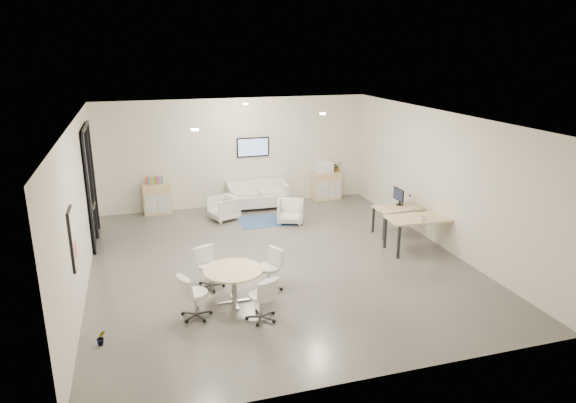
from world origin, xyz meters
The scene contains 21 objects.
room_shell centered at (0.00, 0.00, 1.60)m, with size 9.60×10.60×4.80m.
glass_door centered at (-3.95, 2.51, 1.50)m, with size 0.09×1.90×2.85m.
artwork centered at (-3.97, -1.60, 1.55)m, with size 0.05×0.54×1.04m.
wall_tv centered at (0.50, 4.46, 1.75)m, with size 0.98×0.06×0.58m.
ceiling_spots centered at (-0.20, 0.83, 3.18)m, with size 3.14×4.14×0.03m.
sideboard_left centered at (-2.37, 4.27, 0.44)m, with size 0.78×0.41×0.88m.
sideboard_right centered at (2.79, 4.26, 0.44)m, with size 0.88×0.43×0.88m.
books centered at (-2.41, 4.27, 0.99)m, with size 0.46×0.14×0.22m.
printer centered at (2.70, 4.26, 1.04)m, with size 0.51×0.43×0.34m.
loveseat centered at (0.51, 4.05, 0.36)m, with size 1.78×0.92×0.66m.
blue_rug centered at (0.52, 2.74, 0.01)m, with size 1.63×1.08×0.01m, color #2C4F88.
armchair_left centered at (-0.66, 3.22, 0.36)m, with size 0.70×0.65×0.72m, color silver.
armchair_right centered at (1.04, 2.42, 0.35)m, with size 0.68×0.64×0.70m, color silver.
desk_rear centered at (3.51, 0.78, 0.65)m, with size 1.44×0.78×0.73m.
desk_front centered at (3.37, -0.32, 0.72)m, with size 1.57×0.85×0.80m.
monitor centered at (3.47, 0.93, 0.96)m, with size 0.20×0.50×0.44m.
round_table centered at (-1.30, -1.65, 0.58)m, with size 1.10×1.10×0.67m.
meeting_chairs centered at (-1.30, -1.65, 0.41)m, with size 2.27×2.27×0.82m.
plant_cabinet centered at (3.13, 4.28, 0.99)m, with size 0.26×0.29×0.23m, color #3F7F3F.
plant_floor centered at (-3.63, -2.45, 0.06)m, with size 0.15×0.27×0.12m, color #3F7F3F.
cup centered at (3.29, -0.53, 0.86)m, with size 0.12×0.10×0.12m, color white.
Camera 1 is at (-2.85, -10.25, 4.60)m, focal length 32.00 mm.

